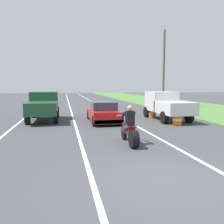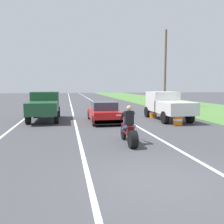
{
  "view_description": "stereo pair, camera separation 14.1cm",
  "coord_description": "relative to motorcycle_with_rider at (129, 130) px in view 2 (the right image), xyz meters",
  "views": [
    {
      "loc": [
        -2.46,
        -5.49,
        2.4
      ],
      "look_at": [
        0.09,
        7.18,
        1.0
      ],
      "focal_mm": 38.48,
      "sensor_mm": 36.0,
      "label": 1
    },
    {
      "loc": [
        -2.32,
        -5.52,
        2.4
      ],
      "look_at": [
        0.09,
        7.18,
        1.0
      ],
      "focal_mm": 38.48,
      "sensor_mm": 36.0,
      "label": 2
    }
  ],
  "objects": [
    {
      "name": "sports_car_red",
      "position": [
        -0.06,
        6.32,
        0.04
      ],
      "size": [
        1.84,
        4.3,
        1.37
      ],
      "color": "red",
      "rests_on": "ground"
    },
    {
      "name": "pickup_truck_right_shoulder_white",
      "position": [
        4.52,
        6.49,
        0.51
      ],
      "size": [
        2.02,
        4.8,
        1.98
      ],
      "color": "silver",
      "rests_on": "ground"
    },
    {
      "name": "ground_plane",
      "position": [
        -0.17,
        -3.89,
        -0.59
      ],
      "size": [
        160.0,
        160.0,
        0.0
      ],
      "primitive_type": "plane",
      "color": "#424247"
    },
    {
      "name": "lane_stripe_left_solid",
      "position": [
        -5.57,
        16.11,
        -0.59
      ],
      "size": [
        0.14,
        120.0,
        0.01
      ],
      "primitive_type": "cube",
      "color": "white",
      "rests_on": "ground"
    },
    {
      "name": "utility_pole_roadside",
      "position": [
        8.39,
        16.12,
        3.69
      ],
      "size": [
        0.24,
        0.24,
        8.56
      ],
      "primitive_type": "cylinder",
      "color": "brown",
      "rests_on": "ground"
    },
    {
      "name": "construction_barrel_nearest",
      "position": [
        4.2,
        4.19,
        -0.09
      ],
      "size": [
        0.58,
        0.58,
        1.0
      ],
      "color": "orange",
      "rests_on": "ground"
    },
    {
      "name": "motorcycle_with_rider",
      "position": [
        0.0,
        0.0,
        0.0
      ],
      "size": [
        0.7,
        2.21,
        1.62
      ],
      "color": "black",
      "rests_on": "ground"
    },
    {
      "name": "lane_stripe_centre_dashed",
      "position": [
        -1.97,
        16.11,
        -0.59
      ],
      "size": [
        0.14,
        120.0,
        0.01
      ],
      "primitive_type": "cube",
      "color": "white",
      "rests_on": "ground"
    },
    {
      "name": "construction_barrel_mid",
      "position": [
        3.97,
        7.87,
        -0.09
      ],
      "size": [
        0.58,
        0.58,
        1.0
      ],
      "color": "orange",
      "rests_on": "ground"
    },
    {
      "name": "grass_verge_right",
      "position": [
        11.75,
        16.11,
        -0.56
      ],
      "size": [
        10.0,
        120.0,
        0.06
      ],
      "primitive_type": "cube",
      "color": "#517F3D",
      "rests_on": "ground"
    },
    {
      "name": "lane_stripe_right_solid",
      "position": [
        1.63,
        16.11,
        -0.59
      ],
      "size": [
        0.14,
        120.0,
        0.01
      ],
      "primitive_type": "cube",
      "color": "white",
      "rests_on": "ground"
    },
    {
      "name": "pickup_truck_left_lane_dark_green",
      "position": [
        -4.04,
        7.91,
        0.51
      ],
      "size": [
        2.02,
        4.8,
        1.98
      ],
      "color": "#1E4C2D",
      "rests_on": "ground"
    }
  ]
}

